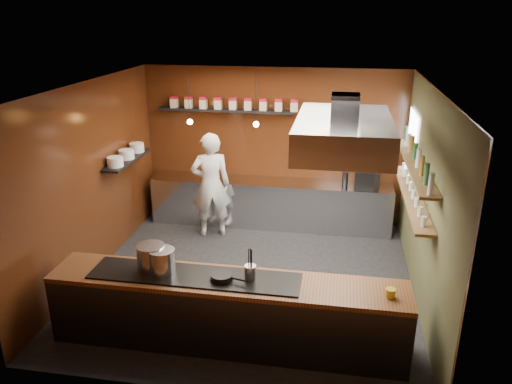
% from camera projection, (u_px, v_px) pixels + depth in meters
% --- Properties ---
extents(floor, '(5.00, 5.00, 0.00)m').
position_uv_depth(floor, '(250.00, 279.00, 7.84)').
color(floor, black).
rests_on(floor, ground).
extents(back_wall, '(5.00, 0.00, 5.00)m').
position_uv_depth(back_wall, '(273.00, 146.00, 9.63)').
color(back_wall, black).
rests_on(back_wall, ground).
extents(left_wall, '(0.00, 5.00, 5.00)m').
position_uv_depth(left_wall, '(91.00, 181.00, 7.71)').
color(left_wall, black).
rests_on(left_wall, ground).
extents(right_wall, '(0.00, 5.00, 5.00)m').
position_uv_depth(right_wall, '(427.00, 200.00, 6.92)').
color(right_wall, '#484929').
rests_on(right_wall, ground).
extents(ceiling, '(5.00, 5.00, 0.00)m').
position_uv_depth(ceiling, '(249.00, 87.00, 6.80)').
color(ceiling, silver).
rests_on(ceiling, back_wall).
extents(window_pane, '(0.00, 1.00, 1.00)m').
position_uv_depth(window_pane, '(411.00, 142.00, 8.36)').
color(window_pane, white).
rests_on(window_pane, right_wall).
extents(prep_counter, '(4.60, 0.65, 0.90)m').
position_uv_depth(prep_counter, '(270.00, 203.00, 9.69)').
color(prep_counter, silver).
rests_on(prep_counter, floor).
extents(pass_counter, '(4.40, 0.72, 0.94)m').
position_uv_depth(pass_counter, '(227.00, 311.00, 6.20)').
color(pass_counter, '#38383D').
rests_on(pass_counter, floor).
extents(tin_shelf, '(2.60, 0.26, 0.04)m').
position_uv_depth(tin_shelf, '(225.00, 110.00, 9.40)').
color(tin_shelf, black).
rests_on(tin_shelf, back_wall).
extents(plate_shelf, '(0.30, 1.40, 0.04)m').
position_uv_depth(plate_shelf, '(127.00, 160.00, 8.60)').
color(plate_shelf, black).
rests_on(plate_shelf, left_wall).
extents(bottle_shelf_upper, '(0.26, 2.80, 0.04)m').
position_uv_depth(bottle_shelf_upper, '(415.00, 165.00, 7.08)').
color(bottle_shelf_upper, brown).
rests_on(bottle_shelf_upper, right_wall).
extents(bottle_shelf_lower, '(0.26, 2.80, 0.04)m').
position_uv_depth(bottle_shelf_lower, '(412.00, 195.00, 7.24)').
color(bottle_shelf_lower, brown).
rests_on(bottle_shelf_lower, right_wall).
extents(extractor_hood, '(1.20, 2.00, 0.72)m').
position_uv_depth(extractor_hood, '(344.00, 133.00, 6.39)').
color(extractor_hood, '#38383D').
rests_on(extractor_hood, ceiling).
extents(pendant_left, '(0.10, 0.10, 0.95)m').
position_uv_depth(pendant_left, '(190.00, 119.00, 8.89)').
color(pendant_left, black).
rests_on(pendant_left, ceiling).
extents(pendant_right, '(0.10, 0.10, 0.95)m').
position_uv_depth(pendant_right, '(256.00, 121.00, 8.70)').
color(pendant_right, black).
rests_on(pendant_right, ceiling).
extents(storage_tins, '(2.43, 0.13, 0.22)m').
position_uv_depth(storage_tins, '(233.00, 103.00, 9.33)').
color(storage_tins, '#BEB59D').
rests_on(storage_tins, tin_shelf).
extents(plate_stacks, '(0.26, 1.16, 0.16)m').
position_uv_depth(plate_stacks, '(127.00, 154.00, 8.56)').
color(plate_stacks, white).
rests_on(plate_stacks, plate_shelf).
extents(bottles, '(0.06, 2.66, 0.24)m').
position_uv_depth(bottles, '(417.00, 155.00, 7.03)').
color(bottles, silver).
rests_on(bottles, bottle_shelf_upper).
extents(wine_glasses, '(0.07, 2.37, 0.13)m').
position_uv_depth(wine_glasses, '(413.00, 190.00, 7.21)').
color(wine_glasses, silver).
rests_on(wine_glasses, bottle_shelf_lower).
extents(stockpot_large, '(0.40, 0.40, 0.31)m').
position_uv_depth(stockpot_large, '(162.00, 261.00, 6.09)').
color(stockpot_large, silver).
rests_on(stockpot_large, pass_counter).
extents(stockpot_small, '(0.39, 0.39, 0.33)m').
position_uv_depth(stockpot_small, '(151.00, 257.00, 6.18)').
color(stockpot_small, '#B4B7BC').
rests_on(stockpot_small, pass_counter).
extents(utensil_crock, '(0.14, 0.14, 0.18)m').
position_uv_depth(utensil_crock, '(250.00, 272.00, 5.97)').
color(utensil_crock, silver).
rests_on(utensil_crock, pass_counter).
extents(frying_pan, '(0.45, 0.28, 0.07)m').
position_uv_depth(frying_pan, '(222.00, 277.00, 5.98)').
color(frying_pan, black).
rests_on(frying_pan, pass_counter).
extents(butter_jar, '(0.13, 0.13, 0.10)m').
position_uv_depth(butter_jar, '(390.00, 293.00, 5.65)').
color(butter_jar, gold).
rests_on(butter_jar, pass_counter).
extents(espresso_machine, '(0.46, 0.45, 0.37)m').
position_uv_depth(espresso_machine, '(367.00, 178.00, 9.16)').
color(espresso_machine, black).
rests_on(espresso_machine, prep_counter).
extents(chef, '(0.83, 0.68, 1.95)m').
position_uv_depth(chef, '(211.00, 185.00, 9.09)').
color(chef, white).
rests_on(chef, floor).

